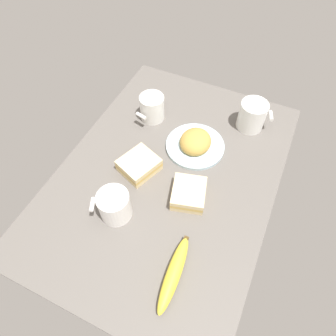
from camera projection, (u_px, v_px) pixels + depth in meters
The scene contains 8 objects.
tabletop at pixel (168, 175), 93.03cm from camera, with size 90.00×64.00×2.00cm, color #5B5651.
plate_of_food at pixel (195, 143), 96.73cm from camera, with size 19.03×19.03×6.29cm.
coffee_mug_black at pixel (252, 115), 99.64cm from camera, with size 8.98×11.49×9.93cm.
coffee_mug_milky at pixel (114, 205), 80.64cm from camera, with size 8.84×11.14×8.98cm.
coffee_mug_spare at pixel (152, 107), 102.43cm from camera, with size 10.65×8.29×9.07cm.
sandwich_main at pixel (189, 194), 85.57cm from camera, with size 12.34×11.61×4.40cm.
sandwich_side at pixel (139, 165), 91.38cm from camera, with size 13.57×12.94×4.40cm.
banana at pixel (174, 273), 73.01cm from camera, with size 20.08×5.07×3.60cm.
Camera 1 is at (-47.16, -21.77, 78.21)cm, focal length 32.08 mm.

